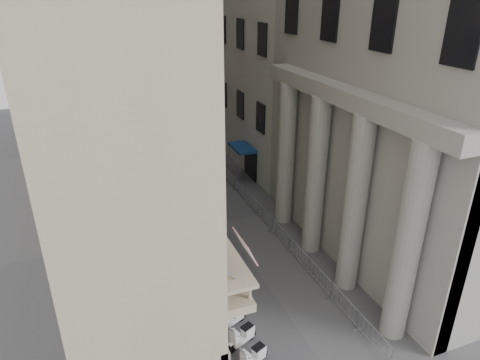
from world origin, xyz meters
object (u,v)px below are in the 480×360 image
object	(u,v)px
security_tent	(186,165)
street_lamp	(180,149)
pedestrian_b	(193,138)
pedestrian_a	(218,177)
info_kiosk	(159,208)

from	to	relation	value
security_tent	street_lamp	distance (m)	3.30
security_tent	pedestrian_b	xyz separation A→B (m)	(3.50, 11.04, -1.69)
street_lamp	pedestrian_a	bearing A→B (deg)	20.85
street_lamp	info_kiosk	xyz separation A→B (m)	(-2.00, -1.08, -3.87)
street_lamp	pedestrian_b	world-z (taller)	street_lamp
pedestrian_b	info_kiosk	bearing A→B (deg)	64.49
info_kiosk	pedestrian_b	world-z (taller)	info_kiosk
security_tent	pedestrian_b	distance (m)	11.70
street_lamp	pedestrian_b	bearing A→B (deg)	55.20
pedestrian_a	security_tent	bearing A→B (deg)	6.61
info_kiosk	pedestrian_a	world-z (taller)	info_kiosk
pedestrian_a	info_kiosk	bearing A→B (deg)	28.85
security_tent	pedestrian_a	distance (m)	3.32
info_kiosk	pedestrian_b	size ratio (longest dim) A/B	1.05
security_tent	pedestrian_a	xyz separation A→B (m)	(2.79, 0.59, -1.71)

